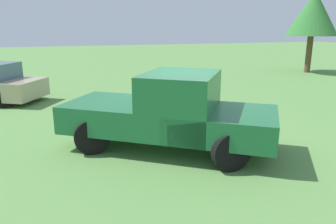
# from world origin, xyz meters

# --- Properties ---
(ground_plane) EXTENTS (80.00, 80.00, 0.00)m
(ground_plane) POSITION_xyz_m (0.00, 0.00, 0.00)
(ground_plane) COLOR #5B8C47
(pickup_truck) EXTENTS (5.11, 4.32, 1.82)m
(pickup_truck) POSITION_xyz_m (0.49, 0.68, 0.95)
(pickup_truck) COLOR black
(pickup_truck) RESTS_ON ground_plane
(tree_back_right) EXTENTS (2.98, 2.98, 4.84)m
(tree_back_right) POSITION_xyz_m (-11.53, -9.12, 3.50)
(tree_back_right) COLOR brown
(tree_back_right) RESTS_ON ground_plane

